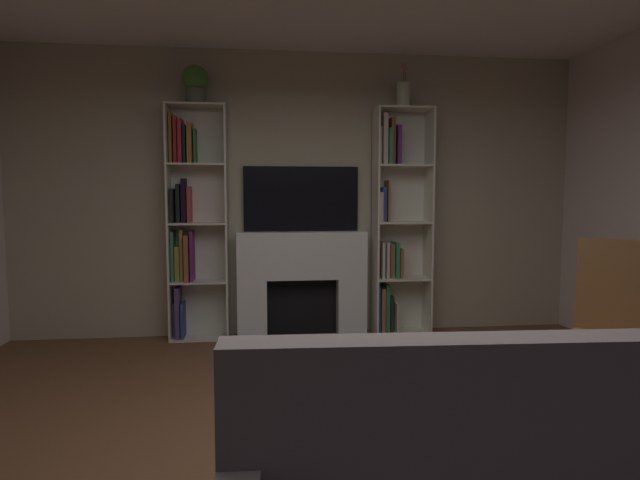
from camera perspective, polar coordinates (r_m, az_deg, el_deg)
The scene contains 10 objects.
ground_plane at distance 2.93m, azimuth 2.78°, elevation -23.84°, with size 6.83×6.83×0.00m, color brown.
wall_back_accent at distance 5.37m, azimuth -2.13°, elevation 4.96°, with size 5.81×0.06×2.84m, color #AFA78B.
fireplace at distance 5.28m, azimuth -1.97°, elevation -4.42°, with size 1.39×0.54×1.05m.
tv at distance 5.31m, azimuth -2.08°, elevation 4.49°, with size 1.15×0.06×0.65m, color black.
bookshelf_left at distance 5.27m, azimuth -13.82°, elevation 1.85°, with size 0.57×0.27×2.28m.
bookshelf_right at distance 5.39m, azimuth 8.07°, elevation 1.42°, with size 0.57×0.32×2.28m.
potted_plant at distance 5.31m, azimuth -13.43°, elevation 16.29°, with size 0.24×0.24×0.36m.
vase_with_flowers at distance 5.46m, azimuth 9.06°, elevation 15.42°, with size 0.13×0.13×0.44m.
armchair at distance 3.89m, azimuth 29.82°, elevation -8.76°, with size 0.88×0.88×1.12m.
coffee_table at distance 2.49m, azimuth 11.27°, elevation -21.37°, with size 0.72×0.41×0.37m.
Camera 1 is at (-0.43, -2.53, 1.40)m, focal length 29.41 mm.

